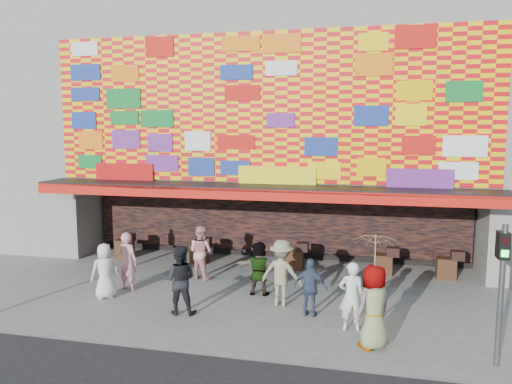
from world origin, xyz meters
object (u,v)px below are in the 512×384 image
ped_h (351,296)px  parasol (376,254)px  ped_a (105,271)px  ped_g (374,307)px  ped_e (311,288)px  ped_i (201,252)px  ped_d (282,273)px  signal_right (502,279)px  ped_f (259,268)px  ped_c (180,280)px  ped_b (128,261)px

ped_h → parasol: size_ratio=0.91×
parasol → ped_h: bearing=120.5°
ped_a → ped_g: 7.74m
ped_e → parasol: size_ratio=0.83×
ped_g → ped_i: (-5.50, 4.04, -0.07)m
ped_e → ped_g: ped_g is taller
ped_d → ped_i: ped_d is taller
signal_right → ped_i: 9.17m
signal_right → ped_f: 6.71m
ped_c → ped_f: 2.59m
signal_right → ped_f: (-5.80, 3.20, -1.06)m
ped_b → ped_f: bearing=-163.0°
ped_f → ped_g: size_ratio=0.85×
ped_f → ped_c: bearing=48.5°
ped_c → parasol: bearing=160.2°
ped_d → ped_h: size_ratio=1.08×
signal_right → ped_a: 10.31m
signal_right → ped_c: size_ratio=1.63×
ped_d → ped_f: (-0.80, 0.70, -0.12)m
ped_d → ped_e: (0.88, -0.64, -0.15)m
ped_h → ped_d: bearing=-47.5°
ped_c → ped_a: bearing=-22.9°
ped_b → parasol: (7.26, -2.40, 1.26)m
ped_d → ped_h: bearing=157.4°
ped_f → parasol: (3.29, -2.90, 1.35)m
ped_c → parasol: 5.25m
ped_a → ped_f: 4.47m
ped_d → ped_i: size_ratio=1.05×
signal_right → ped_e: size_ratio=1.94×
ped_b → ped_h: size_ratio=1.06×
ped_b → ped_g: size_ratio=0.94×
ped_e → ped_h: 1.26m
ped_c → ped_d: 2.81m
ped_a → ped_b: bearing=-150.9°
ped_e → parasol: (1.60, -1.56, 1.38)m
ped_a → ped_e: (5.96, -0.05, -0.03)m
ped_c → parasol: parasol is taller
signal_right → parasol: 2.55m
ped_c → ped_d: (2.52, 1.24, 0.00)m
ped_d → ped_g: 3.32m
signal_right → ped_a: signal_right is taller
signal_right → ped_c: bearing=170.5°
ped_a → ped_c: 2.64m
ped_c → parasol: size_ratio=0.99×
ped_b → ped_i: bearing=-127.3°
ped_f → parasol: 4.59m
ped_b → ped_d: ped_d is taller
ped_f → signal_right: bearing=151.2°
ped_c → ped_e: 3.46m
ped_i → parasol: size_ratio=0.94×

